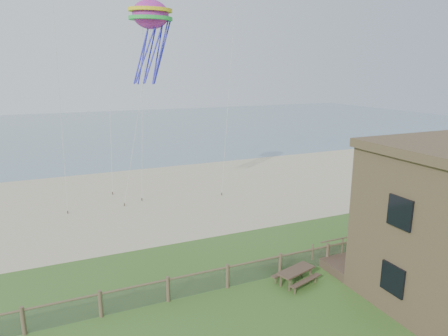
{
  "coord_description": "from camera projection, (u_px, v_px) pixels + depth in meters",
  "views": [
    {
      "loc": [
        -7.24,
        -10.17,
        10.39
      ],
      "look_at": [
        0.69,
        8.0,
        5.56
      ],
      "focal_mm": 32.0,
      "sensor_mm": 36.0,
      "label": 1
    }
  ],
  "objects": [
    {
      "name": "sand_beach",
      "position": [
        151.0,
        197.0,
        33.92
      ],
      "size": [
        72.0,
        20.0,
        0.02
      ],
      "primitive_type": "cube",
      "color": "#C0AD8A",
      "rests_on": "ground"
    },
    {
      "name": "ocean",
      "position": [
        94.0,
        129.0,
        73.1
      ],
      "size": [
        160.0,
        68.0,
        0.02
      ],
      "primitive_type": "cube",
      "color": "slate",
      "rests_on": "ground"
    },
    {
      "name": "chainlink_fence",
      "position": [
        227.0,
        277.0,
        19.54
      ],
      "size": [
        36.2,
        0.2,
        1.25
      ],
      "primitive_type": null,
      "color": "brown",
      "rests_on": "ground"
    },
    {
      "name": "motel_deck",
      "position": [
        433.0,
        246.0,
        23.77
      ],
      "size": [
        15.0,
        2.0,
        0.5
      ],
      "primitive_type": "cube",
      "color": "#4F3D2D",
      "rests_on": "ground"
    },
    {
      "name": "picnic_table",
      "position": [
        296.0,
        276.0,
        19.96
      ],
      "size": [
        2.39,
        2.05,
        0.86
      ],
      "primitive_type": null,
      "rotation": [
        0.0,
        0.0,
        0.29
      ],
      "color": "#4F3D2D",
      "rests_on": "ground"
    },
    {
      "name": "octopus_kite",
      "position": [
        152.0,
        39.0,
        26.71
      ],
      "size": [
        2.99,
        2.14,
        6.06
      ],
      "primitive_type": null,
      "rotation": [
        0.0,
        0.0,
        0.02
      ],
      "color": "#FF282C"
    }
  ]
}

